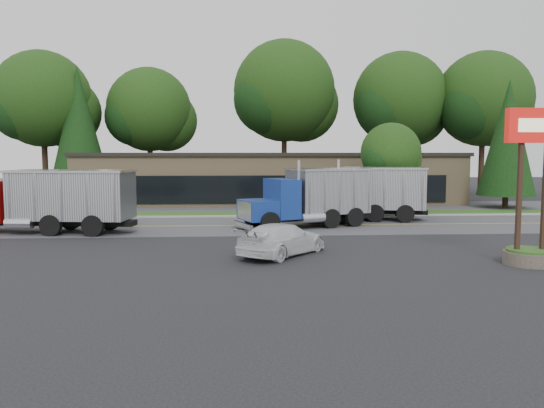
{
  "coord_description": "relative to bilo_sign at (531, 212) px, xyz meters",
  "views": [
    {
      "loc": [
        -0.55,
        -21.97,
        4.27
      ],
      "look_at": [
        0.94,
        3.62,
        1.8
      ],
      "focal_mm": 35.0,
      "sensor_mm": 36.0,
      "label": 1
    }
  ],
  "objects": [
    {
      "name": "ground",
      "position": [
        -10.5,
        2.5,
        -2.02
      ],
      "size": [
        140.0,
        140.0,
        0.0
      ],
      "primitive_type": "plane",
      "color": "#2C2C31",
      "rests_on": "ground"
    },
    {
      "name": "road",
      "position": [
        -10.5,
        11.5,
        -2.02
      ],
      "size": [
        60.0,
        8.0,
        0.02
      ],
      "primitive_type": "cube",
      "color": "#5A5A5F",
      "rests_on": "ground"
    },
    {
      "name": "center_line",
      "position": [
        -10.5,
        11.5,
        -2.02
      ],
      "size": [
        60.0,
        0.12,
        0.01
      ],
      "primitive_type": "cube",
      "color": "gold",
      "rests_on": "ground"
    },
    {
      "name": "curb",
      "position": [
        -10.5,
        15.7,
        -2.02
      ],
      "size": [
        60.0,
        0.3,
        0.12
      ],
      "primitive_type": "cube",
      "color": "#9E9E99",
      "rests_on": "ground"
    },
    {
      "name": "grass_verge",
      "position": [
        -10.5,
        17.5,
        -2.02
      ],
      "size": [
        60.0,
        3.4,
        0.03
      ],
      "primitive_type": "cube",
      "color": "#26561D",
      "rests_on": "ground"
    },
    {
      "name": "far_parking",
      "position": [
        -10.5,
        22.5,
        -2.02
      ],
      "size": [
        60.0,
        7.0,
        0.02
      ],
      "primitive_type": "cube",
      "color": "#5A5A5F",
      "rests_on": "ground"
    },
    {
      "name": "strip_mall",
      "position": [
        -8.5,
        28.5,
        -0.02
      ],
      "size": [
        32.0,
        12.0,
        4.0
      ],
      "primitive_type": "cube",
      "color": "tan",
      "rests_on": "ground"
    },
    {
      "name": "bilo_sign",
      "position": [
        0.0,
        0.0,
        0.0
      ],
      "size": [
        2.2,
        1.9,
        5.95
      ],
      "color": "#6B6054",
      "rests_on": "ground"
    },
    {
      "name": "tree_far_a",
      "position": [
        -30.35,
        34.62,
        7.08
      ],
      "size": [
        10.0,
        9.42,
        14.27
      ],
      "color": "#382619",
      "rests_on": "ground"
    },
    {
      "name": "tree_far_b",
      "position": [
        -20.36,
        36.61,
        6.3
      ],
      "size": [
        9.14,
        8.61,
        13.04
      ],
      "color": "#382619",
      "rests_on": "ground"
    },
    {
      "name": "tree_far_c",
      "position": [
        -6.33,
        36.63,
        8.19
      ],
      "size": [
        11.22,
        10.56,
        16.0
      ],
      "color": "#382619",
      "rests_on": "ground"
    },
    {
      "name": "tree_far_d",
      "position": [
        5.66,
        35.62,
        7.37
      ],
      "size": [
        10.32,
        9.71,
        14.72
      ],
      "color": "#382619",
      "rests_on": "ground"
    },
    {
      "name": "tree_far_e",
      "position": [
        13.65,
        33.62,
        7.22
      ],
      "size": [
        10.16,
        9.56,
        14.49
      ],
      "color": "#382619",
      "rests_on": "ground"
    },
    {
      "name": "evergreen_left",
      "position": [
        -26.5,
        32.5,
        4.87
      ],
      "size": [
        5.52,
        5.52,
        12.54
      ],
      "color": "#382619",
      "rests_on": "ground"
    },
    {
      "name": "evergreen_right",
      "position": [
        9.5,
        20.5,
        3.42
      ],
      "size": [
        4.36,
        4.36,
        9.9
      ],
      "color": "#382619",
      "rests_on": "ground"
    },
    {
      "name": "tree_verge",
      "position": [
        -0.43,
        17.55,
        2.05
      ],
      "size": [
        4.49,
        4.23,
        6.41
      ],
      "color": "#382619",
      "rests_on": "ground"
    },
    {
      "name": "dump_truck_red",
      "position": [
        -21.48,
        9.36,
        -0.21
      ],
      "size": [
        10.93,
        3.9,
        3.36
      ],
      "rotation": [
        0.0,
        0.0,
        3.01
      ],
      "color": "black",
      "rests_on": "ground"
    },
    {
      "name": "dump_truck_blue",
      "position": [
        -6.93,
        11.0,
        -0.22
      ],
      "size": [
        7.97,
        5.08,
        3.36
      ],
      "rotation": [
        0.0,
        0.0,
        3.52
      ],
      "color": "black",
      "rests_on": "ground"
    },
    {
      "name": "dump_truck_maroon",
      "position": [
        -3.23,
        13.85,
        -0.21
      ],
      "size": [
        8.99,
        4.17,
        3.36
      ],
      "rotation": [
        0.0,
        0.0,
        2.95
      ],
      "color": "black",
      "rests_on": "ground"
    },
    {
      "name": "rally_car",
      "position": [
        -9.35,
        2.42,
        -1.35
      ],
      "size": [
        4.41,
        4.8,
        1.35
      ],
      "primitive_type": "imported",
      "rotation": [
        0.0,
        0.0,
        2.46
      ],
      "color": "silver",
      "rests_on": "ground"
    }
  ]
}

